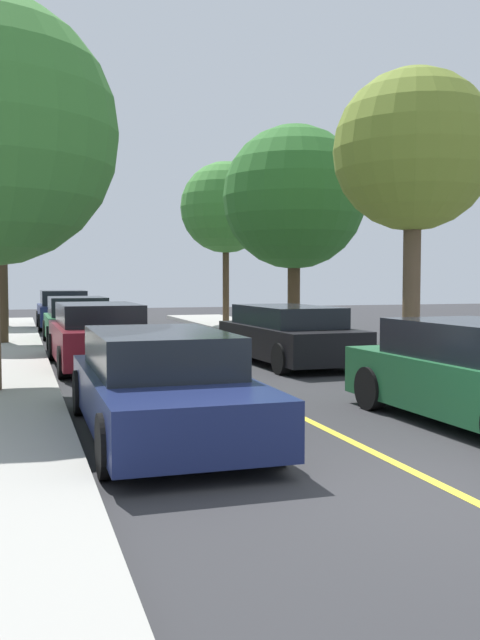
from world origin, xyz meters
The scene contains 11 objects.
ground centered at (0.00, 0.00, 0.00)m, with size 80.00×80.00×0.00m, color #2D2D30.
center_line centered at (0.00, 4.00, 0.00)m, with size 0.12×39.20×0.01m, color gold.
parked_car_left_nearest centered at (-2.08, 3.03, 0.62)m, with size 1.94×4.71×1.28m.
parked_car_left_near centered at (-2.08, 10.00, 0.69)m, with size 2.02×4.52×1.39m.
parked_car_left_far centered at (-2.08, 15.68, 0.67)m, with size 1.91×4.24×1.38m.
parked_car_left_farthest centered at (-2.08, 22.44, 0.72)m, with size 1.97×4.14×1.46m.
parked_car_right_near centered at (2.08, 9.28, 0.66)m, with size 2.06×4.65×1.31m.
street_tree_left_far centered at (-4.23, 22.38, 3.98)m, with size 2.98×2.98×5.35m.
street_tree_right_nearest centered at (4.23, 7.63, 4.59)m, with size 3.38×3.38×6.18m.
street_tree_right_near centered at (4.23, 14.28, 4.35)m, with size 4.30×4.30×6.38m.
street_tree_right_far centered at (4.23, 21.54, 4.75)m, with size 3.63×3.63×6.44m.
Camera 1 is at (-3.75, -5.42, 1.94)m, focal length 39.27 mm.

